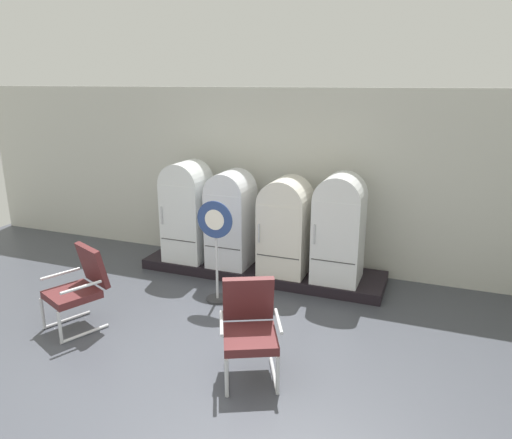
# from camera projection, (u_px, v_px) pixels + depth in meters

# --- Properties ---
(ground) EXTENTS (12.00, 10.00, 0.05)m
(ground) POSITION_uv_depth(u_px,v_px,m) (157.00, 385.00, 4.84)
(ground) COLOR #3F424B
(back_wall) EXTENTS (11.76, 0.12, 2.85)m
(back_wall) POSITION_uv_depth(u_px,v_px,m) (275.00, 178.00, 7.71)
(back_wall) COLOR beige
(back_wall) RESTS_ON ground
(display_plinth) EXTENTS (3.80, 0.95, 0.15)m
(display_plinth) POSITION_uv_depth(u_px,v_px,m) (261.00, 270.00, 7.52)
(display_plinth) COLOR black
(display_plinth) RESTS_ON ground
(refrigerator_0) EXTENTS (0.65, 0.67, 1.59)m
(refrigerator_0) POSITION_uv_depth(u_px,v_px,m) (187.00, 208.00, 7.58)
(refrigerator_0) COLOR white
(refrigerator_0) RESTS_ON display_plinth
(refrigerator_1) EXTENTS (0.63, 0.67, 1.49)m
(refrigerator_1) POSITION_uv_depth(u_px,v_px,m) (231.00, 216.00, 7.34)
(refrigerator_1) COLOR white
(refrigerator_1) RESTS_ON display_plinth
(refrigerator_2) EXTENTS (0.69, 0.71, 1.44)m
(refrigerator_2) POSITION_uv_depth(u_px,v_px,m) (285.00, 224.00, 7.06)
(refrigerator_2) COLOR silver
(refrigerator_2) RESTS_ON display_plinth
(refrigerator_3) EXTENTS (0.67, 0.67, 1.56)m
(refrigerator_3) POSITION_uv_depth(u_px,v_px,m) (339.00, 225.00, 6.74)
(refrigerator_3) COLOR white
(refrigerator_3) RESTS_ON display_plinth
(armchair_left) EXTENTS (0.77, 0.84, 1.01)m
(armchair_left) POSITION_uv_depth(u_px,v_px,m) (80.00, 285.00, 5.82)
(armchair_left) COLOR silver
(armchair_left) RESTS_ON ground
(armchair_right) EXTENTS (0.78, 0.85, 1.01)m
(armchair_right) POSITION_uv_depth(u_px,v_px,m) (249.00, 325.00, 4.86)
(armchair_right) COLOR silver
(armchair_right) RESTS_ON ground
(sign_stand) EXTENTS (0.51, 0.32, 1.43)m
(sign_stand) POSITION_uv_depth(u_px,v_px,m) (216.00, 251.00, 6.45)
(sign_stand) COLOR #2D2D30
(sign_stand) RESTS_ON ground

